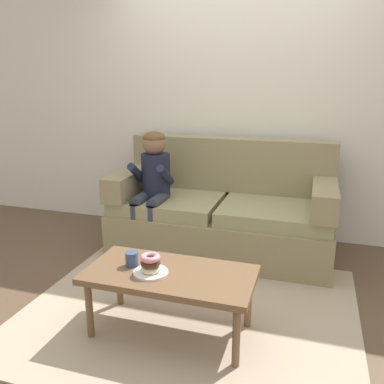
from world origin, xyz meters
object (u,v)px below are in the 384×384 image
couch (223,213)px  person_child (153,180)px  coffee_table (170,279)px  donut (151,269)px  mug (132,259)px

couch → person_child: 0.71m
coffee_table → donut: 0.14m
person_child → mug: person_child is taller
coffee_table → mug: 0.27m
coffee_table → person_child: 1.33m
couch → coffee_table: size_ratio=1.90×
donut → coffee_table: bearing=27.5°
coffee_table → person_child: person_child is taller
coffee_table → mug: mug is taller
coffee_table → mug: size_ratio=11.38×
donut → mug: size_ratio=1.33×
couch → coffee_table: couch is taller
mug → person_child: bearing=106.3°
donut → couch: bearing=85.4°
donut → mug: mug is taller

